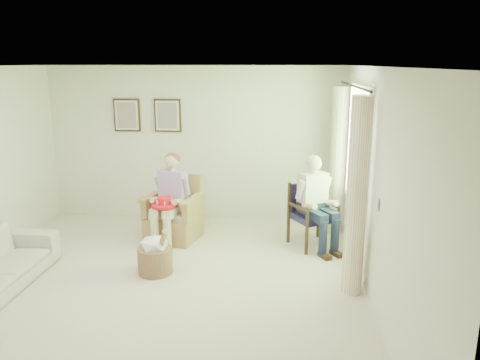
{
  "coord_description": "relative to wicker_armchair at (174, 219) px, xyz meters",
  "views": [
    {
      "loc": [
        1.48,
        -4.98,
        2.64
      ],
      "look_at": [
        0.9,
        1.31,
        1.05
      ],
      "focal_mm": 35.0,
      "sensor_mm": 36.0,
      "label": 1
    }
  ],
  "objects": [
    {
      "name": "person_wicker",
      "position": [
        0.0,
        -0.13,
        0.45
      ],
      "size": [
        0.4,
        0.63,
        1.31
      ],
      "rotation": [
        0.0,
        0.0,
        -0.22
      ],
      "color": "beige",
      "rests_on": "ground"
    },
    {
      "name": "right_wall",
      "position": [
        2.66,
        -1.71,
        0.99
      ],
      "size": [
        0.04,
        5.5,
        2.6
      ],
      "primitive_type": "cube",
      "color": "silver",
      "rests_on": "ground"
    },
    {
      "name": "floor",
      "position": [
        0.16,
        -1.71,
        -0.31
      ],
      "size": [
        5.5,
        5.5,
        0.0
      ],
      "primitive_type": "plane",
      "color": "beige",
      "rests_on": "ground"
    },
    {
      "name": "wood_armchair",
      "position": [
        2.11,
        -0.03,
        0.19
      ],
      "size": [
        0.59,
        0.55,
        0.9
      ],
      "rotation": [
        0.0,
        0.0,
        0.53
      ],
      "color": "black",
      "rests_on": "ground"
    },
    {
      "name": "person_dark",
      "position": [
        2.11,
        -0.18,
        0.47
      ],
      "size": [
        0.4,
        0.63,
        1.33
      ],
      "rotation": [
        0.0,
        0.0,
        0.53
      ],
      "color": "#1B213C",
      "rests_on": "ground"
    },
    {
      "name": "red_hat",
      "position": [
        -0.06,
        -0.33,
        0.35
      ],
      "size": [
        0.38,
        0.38,
        0.14
      ],
      "color": "red",
      "rests_on": "person_wicker"
    },
    {
      "name": "ceiling",
      "position": [
        0.16,
        -1.71,
        2.29
      ],
      "size": [
        5.0,
        5.5,
        0.02
      ],
      "primitive_type": "cube",
      "color": "white",
      "rests_on": "back_wall"
    },
    {
      "name": "curtain_right",
      "position": [
        2.49,
        0.47,
        0.84
      ],
      "size": [
        0.34,
        0.34,
        2.3
      ],
      "primitive_type": "cylinder",
      "color": "#F3E3BE",
      "rests_on": "ground"
    },
    {
      "name": "wicker_armchair",
      "position": [
        0.0,
        0.0,
        0.0
      ],
      "size": [
        0.76,
        0.75,
        0.97
      ],
      "rotation": [
        0.0,
        0.0,
        -0.22
      ],
      "color": "tan",
      "rests_on": "ground"
    },
    {
      "name": "framed_print_right",
      "position": [
        -0.29,
        1.0,
        1.47
      ],
      "size": [
        0.45,
        0.05,
        0.55
      ],
      "color": "#382114",
      "rests_on": "back_wall"
    },
    {
      "name": "curtain_left",
      "position": [
        2.49,
        -1.49,
        0.84
      ],
      "size": [
        0.34,
        0.34,
        2.3
      ],
      "primitive_type": "cylinder",
      "color": "#F3E3BE",
      "rests_on": "ground"
    },
    {
      "name": "window",
      "position": [
        2.62,
        -0.51,
        1.28
      ],
      "size": [
        0.13,
        2.5,
        1.63
      ],
      "color": "#2D6B23",
      "rests_on": "right_wall"
    },
    {
      "name": "framed_print_left",
      "position": [
        -0.99,
        1.0,
        1.47
      ],
      "size": [
        0.45,
        0.05,
        0.55
      ],
      "color": "#382114",
      "rests_on": "back_wall"
    },
    {
      "name": "hatbox",
      "position": [
        0.04,
        -1.25,
        -0.05
      ],
      "size": [
        0.56,
        0.56,
        0.65
      ],
      "color": "tan",
      "rests_on": "ground"
    },
    {
      "name": "front_wall",
      "position": [
        0.16,
        -4.46,
        0.99
      ],
      "size": [
        5.0,
        0.04,
        2.6
      ],
      "primitive_type": "cube",
      "color": "silver",
      "rests_on": "ground"
    },
    {
      "name": "back_wall",
      "position": [
        0.16,
        1.04,
        0.99
      ],
      "size": [
        5.0,
        0.04,
        2.6
      ],
      "primitive_type": "cube",
      "color": "silver",
      "rests_on": "ground"
    }
  ]
}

